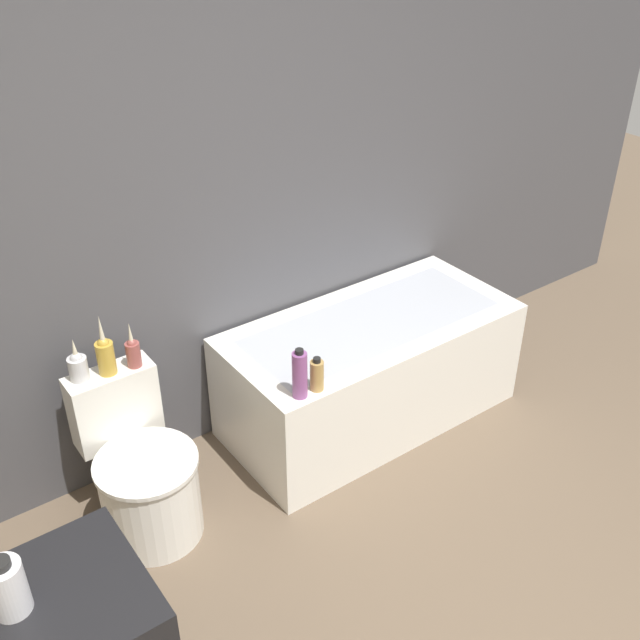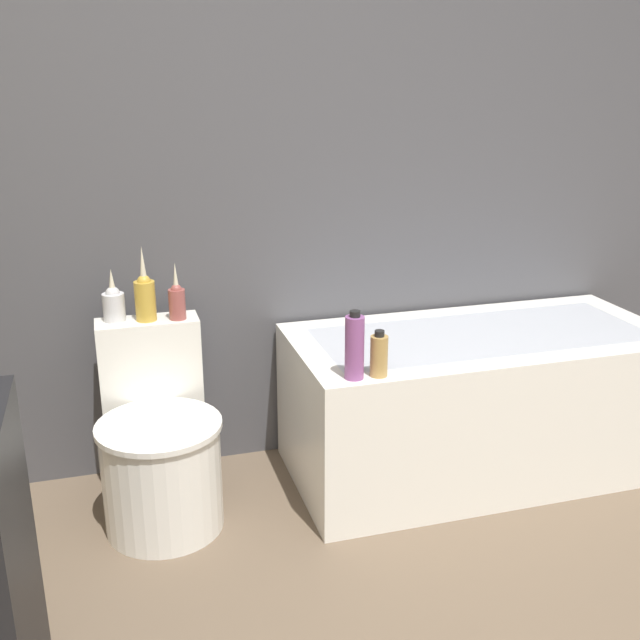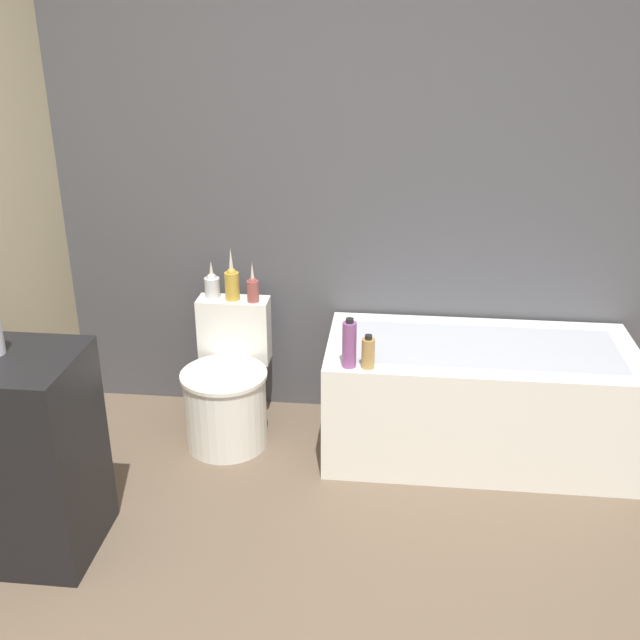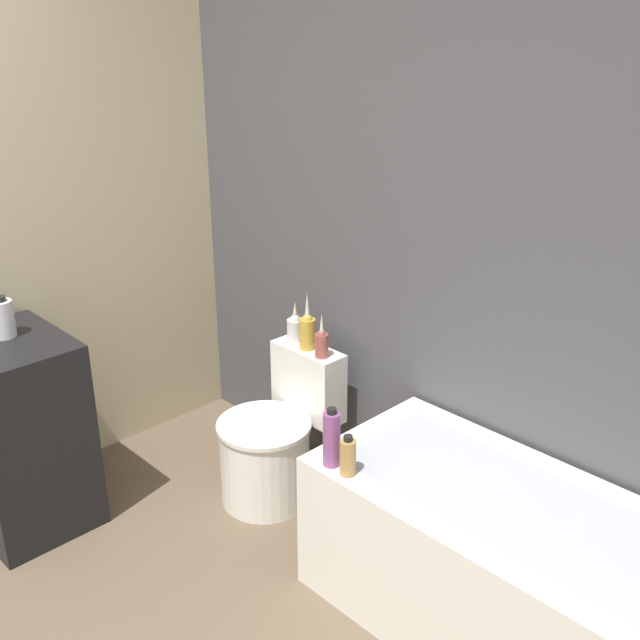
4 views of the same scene
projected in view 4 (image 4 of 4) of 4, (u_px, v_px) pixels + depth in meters
The scene contains 10 objects.
wall_back_tiled at pixel (424, 230), 3.01m from camera, with size 6.40×0.06×2.60m.
bathtub at pixel (511, 572), 2.63m from camera, with size 1.47×0.69×0.57m.
toilet at pixel (274, 444), 3.45m from camera, with size 0.43×0.57×0.68m.
vanity_counter at pixel (19, 433), 3.22m from camera, with size 0.55×0.46×0.86m.
soap_bottle_glass at pixel (2, 318), 3.08m from camera, with size 0.10×0.10×0.18m.
vase_gold at pixel (295, 327), 3.50m from camera, with size 0.08×0.08×0.19m.
vase_silver at pixel (307, 330), 3.40m from camera, with size 0.07×0.07×0.27m.
vase_bronze at pixel (322, 342), 3.32m from camera, with size 0.06×0.06×0.21m.
shampoo_bottle_tall at pixel (332, 438), 2.71m from camera, with size 0.06×0.06×0.23m.
shampoo_bottle_short at pixel (348, 457), 2.66m from camera, with size 0.06×0.06×0.16m.
Camera 4 is at (1.79, -0.25, 2.12)m, focal length 42.00 mm.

